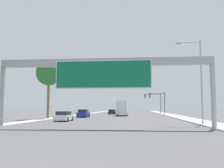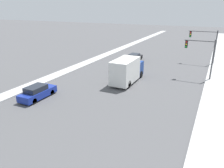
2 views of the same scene
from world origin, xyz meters
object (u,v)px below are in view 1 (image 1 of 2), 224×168
(car_near_center, at_px, (83,114))
(truck_box_primary, at_px, (122,108))
(palm_tree_background, at_px, (49,73))
(street_lamp_right, at_px, (198,75))
(car_mid_center, at_px, (64,116))
(traffic_light_near_intersection, at_px, (159,100))
(traffic_light_mid_block, at_px, (155,100))
(car_far_center, at_px, (112,112))
(sign_gantry, at_px, (103,71))

(car_near_center, bearing_deg, truck_box_primary, 53.90)
(palm_tree_background, distance_m, street_lamp_right, 24.00)
(car_mid_center, xyz_separation_m, palm_tree_background, (-4.18, 5.19, 6.88))
(traffic_light_near_intersection, height_order, street_lamp_right, street_lamp_right)
(car_near_center, xyz_separation_m, traffic_light_mid_block, (15.65, 25.60, 3.38))
(car_near_center, height_order, traffic_light_mid_block, traffic_light_mid_block)
(traffic_light_near_intersection, bearing_deg, street_lamp_right, -88.16)
(truck_box_primary, bearing_deg, traffic_light_mid_block, 61.59)
(car_far_center, bearing_deg, palm_tree_background, -104.36)
(car_near_center, xyz_separation_m, traffic_light_near_intersection, (15.91, 15.60, 3.14))
(sign_gantry, relative_size, car_near_center, 4.49)
(sign_gantry, distance_m, car_near_center, 25.90)
(car_mid_center, bearing_deg, traffic_light_mid_block, 68.02)
(palm_tree_background, bearing_deg, truck_box_primary, 57.58)
(car_near_center, distance_m, truck_box_primary, 11.92)
(truck_box_primary, distance_m, traffic_light_near_intersection, 10.95)
(car_far_center, height_order, truck_box_primary, truck_box_primary)
(car_far_center, relative_size, car_mid_center, 1.03)
(car_mid_center, bearing_deg, truck_box_primary, 72.92)
(palm_tree_background, bearing_deg, sign_gantry, -55.90)
(traffic_light_near_intersection, bearing_deg, truck_box_primary, -146.05)
(car_far_center, height_order, palm_tree_background, palm_tree_background)
(truck_box_primary, height_order, traffic_light_mid_block, traffic_light_mid_block)
(sign_gantry, bearing_deg, car_mid_center, 121.73)
(sign_gantry, height_order, car_mid_center, sign_gantry)
(car_far_center, height_order, traffic_light_near_intersection, traffic_light_near_intersection)
(car_mid_center, distance_m, street_lamp_right, 18.66)
(car_far_center, relative_size, traffic_light_mid_block, 0.72)
(traffic_light_near_intersection, bearing_deg, car_far_center, 152.76)
(traffic_light_near_intersection, xyz_separation_m, palm_tree_background, (-20.09, -23.60, 3.68))
(truck_box_primary, relative_size, traffic_light_mid_block, 1.19)
(car_mid_center, bearing_deg, car_near_center, 90.00)
(traffic_light_near_intersection, relative_size, traffic_light_mid_block, 0.95)
(traffic_light_near_intersection, relative_size, street_lamp_right, 0.60)
(sign_gantry, bearing_deg, car_near_center, 105.94)
(truck_box_primary, height_order, street_lamp_right, street_lamp_right)
(street_lamp_right, bearing_deg, car_mid_center, 160.95)
(car_far_center, bearing_deg, car_near_center, -99.05)
(car_far_center, xyz_separation_m, palm_tree_background, (-7.68, -29.98, 6.89))
(truck_box_primary, height_order, traffic_light_near_intersection, traffic_light_near_intersection)
(car_mid_center, bearing_deg, palm_tree_background, 128.83)
(sign_gantry, xyz_separation_m, car_near_center, (-7.00, 24.51, -4.61))
(car_near_center, distance_m, street_lamp_right, 26.01)
(sign_gantry, relative_size, street_lamp_right, 2.15)
(car_near_center, relative_size, traffic_light_mid_block, 0.76)
(traffic_light_mid_block, distance_m, street_lamp_right, 44.71)
(sign_gantry, relative_size, palm_tree_background, 2.10)
(traffic_light_mid_block, bearing_deg, sign_gantry, -99.80)
(car_near_center, distance_m, palm_tree_background, 11.31)
(truck_box_primary, relative_size, palm_tree_background, 0.74)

